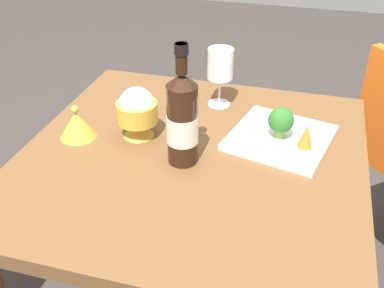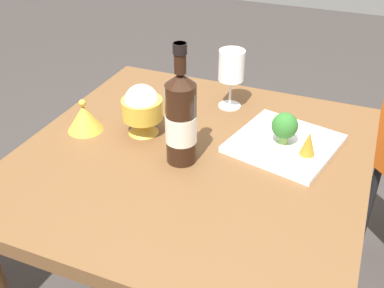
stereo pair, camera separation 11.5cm
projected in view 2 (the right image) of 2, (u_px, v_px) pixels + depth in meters
name	position (u px, v px, depth m)	size (l,w,h in m)	color
dining_table	(192.00, 181.00, 1.22)	(0.87, 0.87, 0.73)	brown
wine_bottle	(181.00, 118.00, 1.09)	(0.08, 0.08, 0.31)	black
wine_glass	(231.00, 67.00, 1.32)	(0.08, 0.08, 0.18)	white
rice_bowl	(142.00, 109.00, 1.22)	(0.11, 0.11, 0.14)	gold
rice_bowl_lid	(84.00, 118.00, 1.25)	(0.10, 0.10, 0.09)	gold
serving_plate	(284.00, 144.00, 1.20)	(0.30, 0.30, 0.02)	white
broccoli_floret	(285.00, 126.00, 1.16)	(0.07, 0.07, 0.09)	#729E4C
carrot_garnish_left	(308.00, 143.00, 1.12)	(0.04, 0.04, 0.06)	orange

